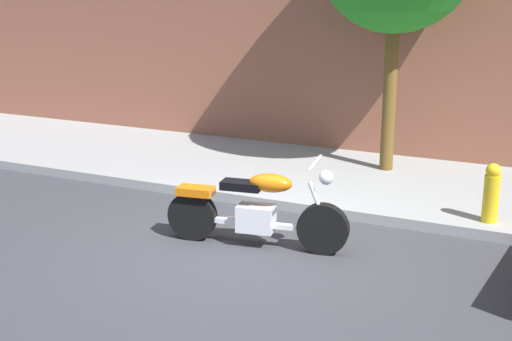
{
  "coord_description": "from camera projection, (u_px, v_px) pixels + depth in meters",
  "views": [
    {
      "loc": [
        3.44,
        -6.89,
        3.14
      ],
      "look_at": [
        0.06,
        0.27,
        0.95
      ],
      "focal_mm": 49.1,
      "sensor_mm": 36.0,
      "label": 1
    }
  ],
  "objects": [
    {
      "name": "fire_hydrant",
      "position": [
        491.0,
        198.0,
        8.82
      ],
      "size": [
        0.2,
        0.2,
        0.91
      ],
      "color": "gold",
      "rests_on": "ground"
    },
    {
      "name": "motorcycle",
      "position": [
        256.0,
        211.0,
        8.36
      ],
      "size": [
        2.24,
        0.72,
        1.11
      ],
      "color": "black",
      "rests_on": "ground"
    },
    {
      "name": "sidewalk",
      "position": [
        333.0,
        178.0,
        11.07
      ],
      "size": [
        25.04,
        3.25,
        0.14
      ],
      "primitive_type": "cube",
      "color": "#949494",
      "rests_on": "ground"
    },
    {
      "name": "ground_plane",
      "position": [
        242.0,
        253.0,
        8.26
      ],
      "size": [
        60.0,
        60.0,
        0.0
      ],
      "primitive_type": "plane",
      "color": "#38383D"
    }
  ]
}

